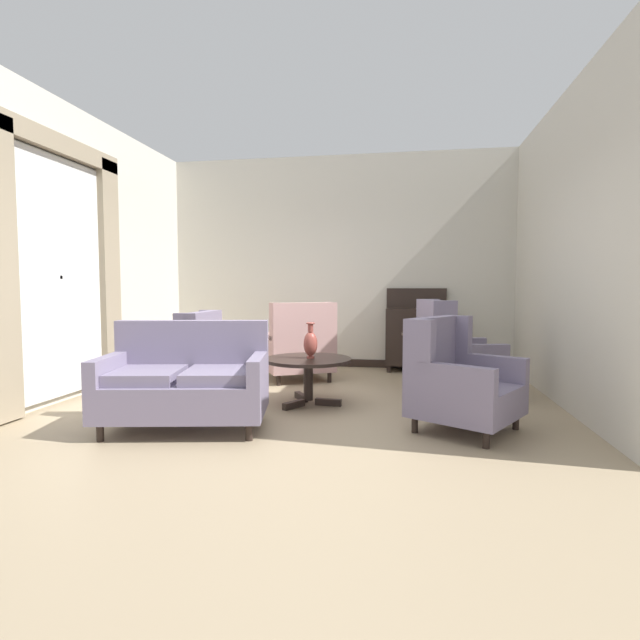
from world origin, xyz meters
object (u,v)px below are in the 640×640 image
side_table (425,355)px  sideboard (416,335)px  porcelain_vase (310,343)px  coffee_table (308,366)px  armchair_near_window (183,358)px  settee (186,383)px  armchair_near_sideboard (299,348)px  armchair_back_corner (452,357)px  armchair_far_left (458,382)px

side_table → sideboard: sideboard is taller
porcelain_vase → sideboard: sideboard is taller
porcelain_vase → coffee_table: bearing=165.6°
side_table → sideboard: 1.31m
armchair_near_window → sideboard: (2.75, 2.03, 0.12)m
armchair_near_window → sideboard: bearing=125.0°
settee → armchair_near_sideboard: size_ratio=1.27×
settee → sideboard: sideboard is taller
armchair_near_sideboard → sideboard: sideboard is taller
coffee_table → porcelain_vase: size_ratio=2.42×
porcelain_vase → side_table: (1.24, 1.01, -0.24)m
armchair_back_corner → armchair_near_window: bearing=84.8°
coffee_table → armchair_far_left: (1.47, -0.68, 0.01)m
armchair_far_left → armchair_back_corner: armchair_back_corner is taller
porcelain_vase → settee: 1.41m
coffee_table → side_table: size_ratio=1.33×
coffee_table → armchair_near_sideboard: (-0.39, 1.33, 0.02)m
armchair_far_left → side_table: bearing=38.0°
porcelain_vase → armchair_near_sideboard: (-0.42, 1.33, -0.23)m
porcelain_vase → armchair_far_left: 1.61m
armchair_back_corner → sideboard: (-0.35, 1.67, 0.07)m
armchair_far_left → armchair_back_corner: 1.33m
armchair_near_window → armchair_far_left: bearing=70.9°
armchair_near_sideboard → armchair_far_left: armchair_near_sideboard is taller
armchair_back_corner → sideboard: bearing=0.1°
settee → side_table: bearing=32.7°
coffee_table → side_table: 1.62m
armchair_near_window → armchair_back_corner: (3.10, 0.36, 0.04)m
armchair_back_corner → porcelain_vase: bearing=101.3°
armchair_near_sideboard → coffee_table: bearing=79.0°
side_table → sideboard: size_ratio=0.56×
armchair_near_window → porcelain_vase: bearing=78.3°
settee → armchair_far_left: size_ratio=1.38×
settee → armchair_far_left: 2.40m
coffee_table → armchair_back_corner: armchair_back_corner is taller
coffee_table → sideboard: (1.19, 2.31, 0.12)m
armchair_near_sideboard → armchair_back_corner: bearing=133.0°
armchair_back_corner → armchair_far_left: bearing=164.9°
armchair_near_sideboard → sideboard: size_ratio=0.97×
armchair_near_window → settee: bearing=24.9°
armchair_far_left → armchair_back_corner: size_ratio=1.00×
armchair_near_sideboard → side_table: bearing=141.6°
armchair_far_left → sideboard: bearing=36.4°
settee → armchair_near_sideboard: bearing=67.1°
coffee_table → sideboard: bearing=62.7°
porcelain_vase → sideboard: bearing=63.3°
settee → armchair_back_corner: armchair_back_corner is taller
armchair_back_corner → sideboard: sideboard is taller
coffee_table → settee: 1.38m
armchair_far_left → settee: bearing=129.6°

